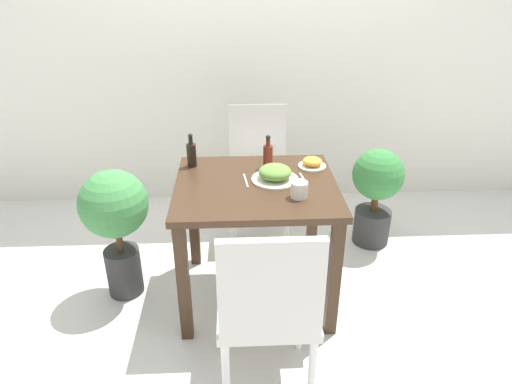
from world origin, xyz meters
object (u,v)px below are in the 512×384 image
side_plate (312,163)px  drink_cup (299,190)px  chair_near (268,306)px  potted_plant_right (376,189)px  potted_plant_left (116,217)px  chair_far (258,164)px  food_plate (275,174)px  condiment_bottle (268,155)px  sauce_bottle (191,154)px

side_plate → drink_cup: size_ratio=1.87×
chair_near → potted_plant_right: (0.82, 1.24, -0.11)m
potted_plant_left → side_plate: bearing=7.3°
chair_far → potted_plant_right: 0.82m
chair_near → side_plate: (0.31, 0.91, 0.24)m
chair_near → potted_plant_left: bearing=-44.3°
potted_plant_left → potted_plant_right: 1.68m
chair_far → drink_cup: chair_far is taller
food_plate → side_plate: 0.28m
potted_plant_right → chair_near: bearing=-123.4°
chair_far → potted_plant_left: 1.08m
potted_plant_right → condiment_bottle: bearing=-156.8°
side_plate → condiment_bottle: condiment_bottle is taller
side_plate → sauce_bottle: (-0.68, 0.05, 0.05)m
side_plate → potted_plant_left: bearing=-172.7°
food_plate → potted_plant_right: (0.73, 0.49, -0.36)m
food_plate → side_plate: size_ratio=1.59×
food_plate → condiment_bottle: bearing=98.7°
drink_cup → condiment_bottle: 0.39m
chair_far → drink_cup: size_ratio=10.68×
side_plate → potted_plant_left: 1.14m
chair_far → condiment_bottle: 0.61m
condiment_bottle → potted_plant_left: (-0.85, -0.15, -0.29)m
drink_cup → potted_plant_left: bearing=167.3°
chair_far → potted_plant_left: bearing=-140.3°
condiment_bottle → potted_plant_right: (0.76, 0.32, -0.39)m
chair_far → condiment_bottle: (0.02, -0.54, 0.29)m
drink_cup → potted_plant_left: 1.04m
chair_near → potted_plant_left: (-0.79, 0.77, -0.00)m
food_plate → condiment_bottle: 0.17m
sauce_bottle → potted_plant_right: (1.19, 0.28, -0.39)m
sauce_bottle → potted_plant_left: size_ratio=0.25×
drink_cup → condiment_bottle: bearing=109.3°
condiment_bottle → side_plate: bearing=-0.7°
chair_far → condiment_bottle: size_ratio=4.62×
condiment_bottle → sauce_bottle: bearing=173.6°
potted_plant_right → side_plate: bearing=-147.0°
chair_far → sauce_bottle: bearing=-129.5°
chair_far → potted_plant_right: chair_far is taller
drink_cup → chair_far: bearing=99.5°
food_plate → potted_plant_left: size_ratio=0.32×
chair_near → sauce_bottle: bearing=-69.1°
side_plate → sauce_bottle: bearing=175.7°
side_plate → drink_cup: (-0.12, -0.36, 0.02)m
potted_plant_right → drink_cup: bearing=-132.3°
chair_far → food_plate: (0.05, -0.71, 0.25)m
chair_near → side_plate: size_ratio=5.72×
condiment_bottle → chair_far: bearing=92.6°
chair_far → chair_near: bearing=-91.5°
sauce_bottle → food_plate: bearing=-25.3°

